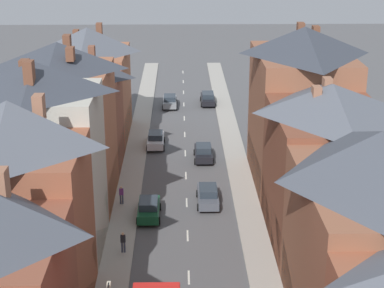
# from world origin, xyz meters

# --- Properties ---
(pavement_left) EXTENTS (2.20, 104.00, 0.14)m
(pavement_left) POSITION_xyz_m (-5.10, 38.00, 0.07)
(pavement_left) COLOR #A8A399
(pavement_left) RESTS_ON ground
(pavement_right) EXTENTS (2.20, 104.00, 0.14)m
(pavement_right) POSITION_xyz_m (5.10, 38.00, 0.07)
(pavement_right) COLOR #A8A399
(pavement_right) RESTS_ON ground
(centre_line_dashes) EXTENTS (0.14, 97.80, 0.01)m
(centre_line_dashes) POSITION_xyz_m (0.00, 36.00, 0.01)
(centre_line_dashes) COLOR silver
(centre_line_dashes) RESTS_ON ground
(terrace_row_left) EXTENTS (8.00, 70.28, 14.51)m
(terrace_row_left) POSITION_xyz_m (-10.19, 23.79, 6.32)
(terrace_row_left) COLOR #935138
(terrace_row_left) RESTS_ON ground
(terrace_row_right) EXTENTS (8.00, 60.05, 14.40)m
(terrace_row_right) POSITION_xyz_m (10.19, 17.26, 6.25)
(terrace_row_right) COLOR brown
(terrace_row_right) RESTS_ON ground
(car_near_blue) EXTENTS (1.90, 4.53, 1.58)m
(car_near_blue) POSITION_xyz_m (3.10, 66.07, 0.80)
(car_near_blue) COLOR black
(car_near_blue) RESTS_ON ground
(car_parked_left_a) EXTENTS (1.90, 4.16, 1.65)m
(car_parked_left_a) POSITION_xyz_m (-3.10, 33.19, 0.83)
(car_parked_left_a) COLOR #144728
(car_parked_left_a) RESTS_ON ground
(car_parked_right_a) EXTENTS (1.90, 4.26, 1.66)m
(car_parked_right_a) POSITION_xyz_m (-3.10, 49.99, 0.84)
(car_parked_right_a) COLOR silver
(car_parked_right_a) RESTS_ON ground
(car_mid_black) EXTENTS (1.90, 4.24, 1.59)m
(car_mid_black) POSITION_xyz_m (-1.80, 64.80, 0.80)
(car_mid_black) COLOR gray
(car_mid_black) RESTS_ON ground
(car_parked_left_b) EXTENTS (1.90, 4.46, 1.64)m
(car_parked_left_b) POSITION_xyz_m (1.80, 35.70, 0.83)
(car_parked_left_b) COLOR #4C515B
(car_parked_left_b) RESTS_ON ground
(car_far_grey) EXTENTS (1.90, 4.19, 1.60)m
(car_far_grey) POSITION_xyz_m (1.80, 46.10, 0.81)
(car_far_grey) COLOR black
(car_far_grey) RESTS_ON ground
(pedestrian_far_left) EXTENTS (0.36, 0.22, 1.61)m
(pedestrian_far_left) POSITION_xyz_m (-4.69, 27.30, 1.03)
(pedestrian_far_left) COLOR #3D4256
(pedestrian_far_left) RESTS_ON pavement_left
(pedestrian_far_right) EXTENTS (0.36, 0.22, 1.61)m
(pedestrian_far_right) POSITION_xyz_m (-5.50, 35.58, 1.03)
(pedestrian_far_right) COLOR #3D4256
(pedestrian_far_right) RESTS_ON pavement_left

